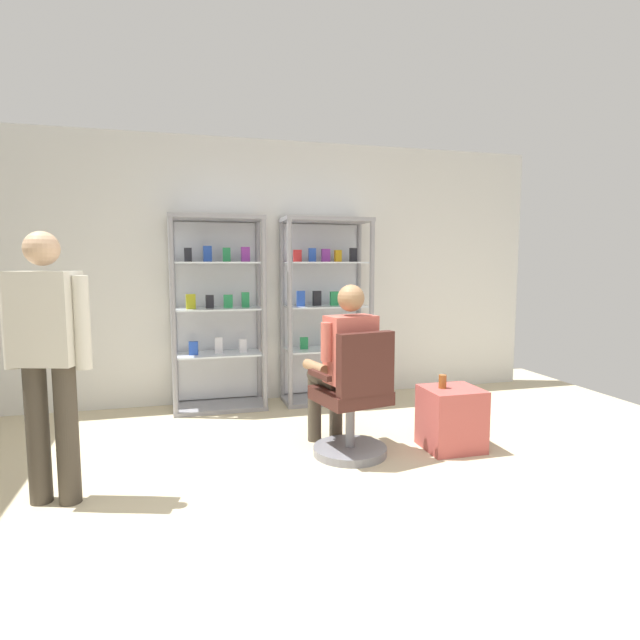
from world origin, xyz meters
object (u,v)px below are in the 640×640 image
object	(u,v)px
seated_shopkeeper	(343,360)
standing_customer	(48,351)
tea_glass	(443,381)
display_cabinet_right	(325,309)
office_chair	(354,405)
storage_crate	(451,418)
display_cabinet_left	(218,312)

from	to	relation	value
seated_shopkeeper	standing_customer	xyz separation A→B (m)	(-1.95, -0.39, 0.22)
seated_shopkeeper	tea_glass	world-z (taller)	seated_shopkeeper
display_cabinet_right	office_chair	distance (m)	1.75
seated_shopkeeper	storage_crate	bearing A→B (deg)	-12.90
seated_shopkeeper	tea_glass	size ratio (longest dim) A/B	12.31
seated_shopkeeper	display_cabinet_left	bearing A→B (deg)	119.49
storage_crate	office_chair	bearing A→B (deg)	177.87
office_chair	tea_glass	bearing A→B (deg)	-0.76
display_cabinet_right	storage_crate	distance (m)	1.91
office_chair	seated_shopkeeper	bearing A→B (deg)	102.34
office_chair	seated_shopkeeper	size ratio (longest dim) A/B	0.74
tea_glass	standing_customer	bearing A→B (deg)	-175.33
office_chair	standing_customer	distance (m)	2.07
standing_customer	seated_shopkeeper	bearing A→B (deg)	11.30
display_cabinet_left	seated_shopkeeper	xyz separation A→B (m)	(0.84, -1.48, -0.25)
display_cabinet_left	seated_shopkeeper	world-z (taller)	display_cabinet_left
seated_shopkeeper	standing_customer	bearing A→B (deg)	-168.70
display_cabinet_right	office_chair	world-z (taller)	display_cabinet_right
display_cabinet_left	display_cabinet_right	xyz separation A→B (m)	(1.10, 0.00, 0.00)
seated_shopkeeper	storage_crate	distance (m)	0.97
seated_shopkeeper	tea_glass	xyz separation A→B (m)	(0.75, -0.17, -0.18)
office_chair	storage_crate	distance (m)	0.81
seated_shopkeeper	display_cabinet_right	bearing A→B (deg)	79.94
seated_shopkeeper	storage_crate	world-z (taller)	seated_shopkeeper
display_cabinet_right	office_chair	size ratio (longest dim) A/B	1.98
seated_shopkeeper	tea_glass	bearing A→B (deg)	-12.66
office_chair	seated_shopkeeper	distance (m)	0.36
display_cabinet_left	office_chair	bearing A→B (deg)	-62.00
office_chair	storage_crate	xyz separation A→B (m)	(0.79, -0.03, -0.15)
display_cabinet_left	storage_crate	xyz separation A→B (m)	(1.66, -1.67, -0.72)
tea_glass	standing_customer	xyz separation A→B (m)	(-2.70, -0.22, 0.40)
standing_customer	storage_crate	bearing A→B (deg)	4.14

